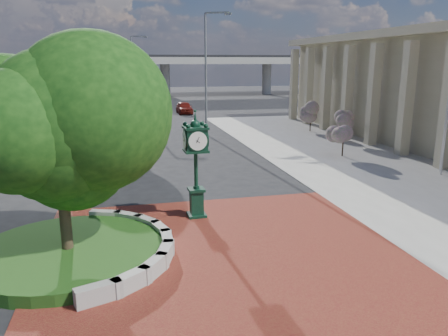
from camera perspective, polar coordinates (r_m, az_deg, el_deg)
ground at (r=15.55m, az=-0.72°, el=-10.00°), size 200.00×200.00×0.00m
plaza at (r=14.65m, az=0.13°, el=-11.46°), size 12.00×12.00×0.04m
sidewalk at (r=31.18m, az=24.95°, el=0.86°), size 20.00×50.00×0.04m
planter_wall at (r=15.15m, az=-10.93°, el=-9.82°), size 2.96×6.77×0.54m
grass_bed at (r=15.30m, az=-19.66°, el=-10.44°), size 6.10×6.10×0.40m
overpass at (r=83.97m, az=-11.40°, el=13.61°), size 90.00×12.00×7.50m
tree_planter at (r=14.28m, az=-20.78°, el=2.62°), size 5.20×5.20×6.33m
tree_street at (r=32.08m, az=-14.83°, el=7.84°), size 4.40×4.40×5.45m
post_clock at (r=17.57m, az=-3.70°, el=1.00°), size 0.95×0.95×4.37m
parked_car at (r=54.91m, az=-5.20°, el=7.86°), size 1.77×4.36×1.48m
street_lamp_near at (r=38.02m, az=-2.03°, el=13.32°), size 2.16×1.14×10.27m
street_lamp_far at (r=53.98m, az=-11.66°, el=12.51°), size 2.00×0.84×9.23m
shrub_near at (r=30.42m, az=15.35°, el=4.38°), size 1.20×1.20×2.20m
shrub_mid at (r=36.26m, az=15.70°, el=5.79°), size 1.20×1.20×2.20m
shrub_far at (r=41.00m, az=11.26°, el=6.89°), size 1.20×1.20×2.20m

